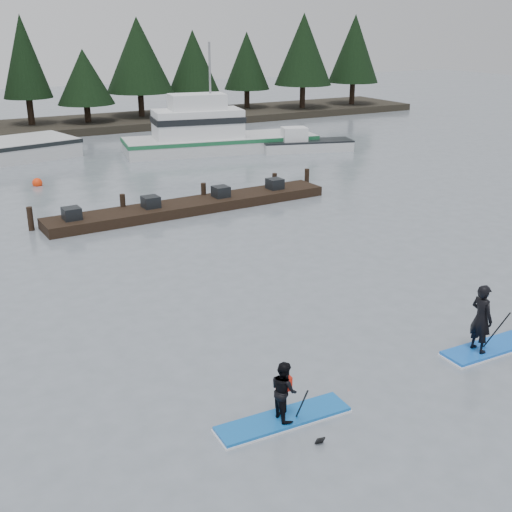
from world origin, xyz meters
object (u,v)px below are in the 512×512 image
fishing_boat_medium (215,143)px  paddleboard_duo (495,327)px  floating_dock (192,206)px  paddleboard_solo (284,400)px

fishing_boat_medium → paddleboard_duo: 29.04m
floating_dock → paddleboard_solo: 16.90m
paddleboard_solo → paddleboard_duo: bearing=3.1°
fishing_boat_medium → floating_dock: (-7.13, -12.46, -0.31)m
floating_dock → paddleboard_duo: (1.58, -16.05, 0.43)m
fishing_boat_medium → paddleboard_solo: 31.05m
fishing_boat_medium → paddleboard_duo: (-5.55, -28.51, 0.12)m
floating_dock → paddleboard_duo: bearing=-86.8°
floating_dock → paddleboard_solo: (-4.92, -16.16, 0.30)m
paddleboard_duo → fishing_boat_medium: bearing=80.1°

